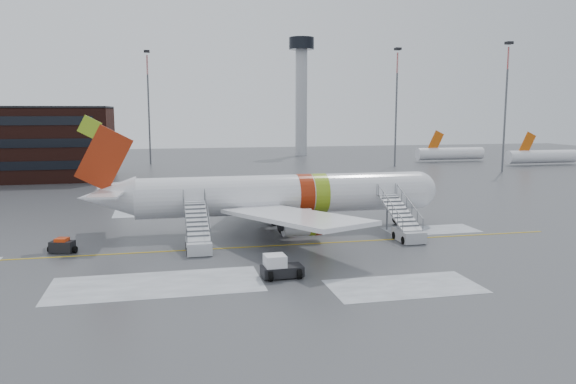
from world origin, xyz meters
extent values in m
plane|color=#494C4F|center=(0.00, 0.00, 0.00)|extent=(260.00, 260.00, 0.00)
cylinder|color=white|center=(5.98, 5.36, 3.50)|extent=(28.00, 3.80, 3.80)
sphere|color=white|center=(19.98, 5.36, 3.50)|extent=(3.80, 3.80, 3.80)
cube|color=black|center=(21.03, 5.36, 4.00)|extent=(1.09, 1.60, 0.97)
cone|color=white|center=(-10.42, 5.36, 3.75)|extent=(5.20, 3.72, 3.72)
cube|color=#9E260C|center=(-10.52, 5.36, 7.30)|extent=(5.27, 0.30, 6.09)
cube|color=#8CB31C|center=(-11.62, 5.36, 10.10)|extent=(2.16, 0.26, 2.16)
cube|color=white|center=(-10.22, 7.96, 4.40)|extent=(3.07, 4.85, 0.18)
cube|color=white|center=(-10.22, 2.76, 4.40)|extent=(3.07, 4.85, 0.18)
cube|color=white|center=(4.98, 13.86, 2.90)|extent=(10.72, 15.97, 1.13)
cube|color=white|center=(4.98, -3.14, 2.90)|extent=(10.72, 15.97, 1.13)
cylinder|color=white|center=(6.48, 10.56, 1.55)|extent=(3.40, 2.10, 2.10)
cylinder|color=white|center=(6.48, 0.16, 1.55)|extent=(3.40, 2.10, 2.10)
cylinder|color=#595B60|center=(17.98, 5.36, 0.90)|extent=(0.20, 0.20, 1.80)
cylinder|color=black|center=(17.98, 5.36, 0.45)|extent=(0.90, 0.56, 0.90)
cylinder|color=black|center=(5.48, 7.76, 0.45)|extent=(0.90, 0.56, 0.90)
cylinder|color=black|center=(5.48, 2.96, 0.45)|extent=(0.90, 0.56, 0.90)
cube|color=#AFB1B7|center=(15.82, -1.94, 0.55)|extent=(2.00, 3.20, 1.00)
cube|color=#AFB1B7|center=(15.82, 0.16, 2.23)|extent=(1.90, 5.87, 2.52)
cube|color=#AFB1B7|center=(15.82, 3.46, 3.40)|extent=(1.90, 1.40, 0.15)
cylinder|color=#595B60|center=(15.82, 3.06, 1.70)|extent=(0.16, 0.16, 3.40)
cylinder|color=black|center=(14.92, -2.94, 0.35)|extent=(0.25, 0.70, 0.70)
cylinder|color=black|center=(16.72, -0.94, 0.35)|extent=(0.25, 0.70, 0.70)
cube|color=silver|center=(-2.72, -1.94, 0.55)|extent=(2.00, 3.20, 1.00)
cube|color=silver|center=(-2.72, 0.16, 2.23)|extent=(1.90, 5.87, 2.52)
cube|color=silver|center=(-2.72, 3.46, 3.40)|extent=(1.90, 1.40, 0.15)
cylinder|color=#595B60|center=(-2.72, 3.06, 1.70)|extent=(0.16, 0.16, 3.40)
cylinder|color=black|center=(-3.62, -2.94, 0.35)|extent=(0.25, 0.70, 0.70)
cylinder|color=black|center=(-1.82, -0.94, 0.35)|extent=(0.25, 0.70, 0.70)
cube|color=black|center=(2.53, -10.17, 0.46)|extent=(2.92, 1.65, 0.71)
cube|color=white|center=(2.02, -10.19, 1.17)|extent=(1.49, 1.49, 0.92)
cube|color=black|center=(2.02, -10.19, 1.53)|extent=(1.28, 1.38, 0.15)
cylinder|color=black|center=(1.54, -10.93, 0.36)|extent=(0.34, 0.73, 0.71)
cylinder|color=black|center=(3.58, -10.84, 0.36)|extent=(0.34, 0.73, 0.71)
cylinder|color=black|center=(1.48, -9.50, 0.36)|extent=(0.34, 0.73, 0.71)
cylinder|color=black|center=(3.52, -9.42, 0.36)|extent=(0.34, 0.73, 0.71)
cube|color=black|center=(-13.63, 0.46, 0.50)|extent=(2.07, 1.59, 0.92)
cube|color=red|center=(-13.63, 0.46, 1.05)|extent=(1.17, 1.23, 0.37)
cylinder|color=black|center=(-14.36, 0.46, 0.27)|extent=(1.04, 0.79, 0.55)
cylinder|color=black|center=(-12.90, 0.46, 0.27)|extent=(1.04, 0.79, 0.55)
cylinder|color=#B2B5BA|center=(30.00, 95.00, 14.00)|extent=(3.00, 3.00, 28.00)
cylinder|color=black|center=(30.00, 95.00, 28.50)|extent=(6.40, 6.40, 3.00)
cylinder|color=#595B60|center=(42.00, 62.00, 9.60)|extent=(0.36, 0.36, 19.20)
cylinder|color=#CC7272|center=(42.00, 62.00, 21.12)|extent=(0.32, 0.32, 4.32)
cube|color=black|center=(42.00, 62.00, 24.00)|extent=(1.20, 1.20, 0.50)
cylinder|color=#595B60|center=(-8.00, 78.00, 9.60)|extent=(0.36, 0.36, 19.20)
cylinder|color=#CC7272|center=(-8.00, 78.00, 21.12)|extent=(0.32, 0.32, 4.32)
cube|color=black|center=(-8.00, 78.00, 24.00)|extent=(1.20, 1.20, 0.50)
cylinder|color=#595B60|center=(58.00, 48.00, 9.60)|extent=(0.36, 0.36, 19.20)
cylinder|color=#CC7272|center=(58.00, 48.00, 21.12)|extent=(0.32, 0.32, 4.32)
cube|color=black|center=(58.00, 48.00, 24.00)|extent=(1.20, 1.20, 0.50)
camera|label=1|loc=(-5.35, -47.29, 11.52)|focal=35.00mm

